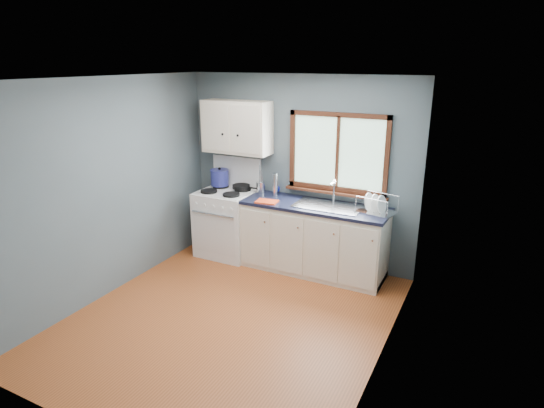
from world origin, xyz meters
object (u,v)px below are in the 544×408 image
at_px(gas_range, 227,221).
at_px(dish_rack, 376,208).
at_px(sink, 328,211).
at_px(skillet, 241,187).
at_px(base_cabinets, 313,242).
at_px(stockpot, 220,177).
at_px(utensil_crock, 261,187).
at_px(thermos, 275,185).

bearing_deg(gas_range, dish_rack, 1.71).
bearing_deg(sink, skillet, 175.16).
bearing_deg(base_cabinets, stockpot, 175.60).
bearing_deg(dish_rack, gas_range, -166.55).
relative_size(gas_range, utensil_crock, 3.57).
relative_size(sink, thermos, 2.72).
xyz_separation_m(gas_range, sink, (1.49, 0.02, 0.37)).
bearing_deg(sink, dish_rack, 4.24).
xyz_separation_m(gas_range, base_cabinets, (1.31, 0.02, -0.08)).
bearing_deg(base_cabinets, gas_range, -179.18).
bearing_deg(base_cabinets, sink, -0.13).
relative_size(sink, skillet, 2.28).
xyz_separation_m(utensil_crock, thermos, (0.25, -0.05, 0.08)).
bearing_deg(stockpot, base_cabinets, -4.40).
xyz_separation_m(skillet, dish_rack, (1.91, -0.07, -0.01)).
relative_size(utensil_crock, dish_rack, 0.79).
xyz_separation_m(sink, dish_rack, (0.59, 0.04, 0.12)).
xyz_separation_m(sink, thermos, (-0.79, 0.11, 0.22)).
distance_m(base_cabinets, stockpot, 1.64).
bearing_deg(stockpot, utensil_crock, 4.22).
distance_m(gas_range, thermos, 0.91).
relative_size(thermos, dish_rack, 0.64).
relative_size(base_cabinets, utensil_crock, 4.86).
relative_size(gas_range, thermos, 4.41).
height_order(gas_range, thermos, gas_range).
xyz_separation_m(gas_range, dish_rack, (2.07, 0.06, 0.48)).
bearing_deg(utensil_crock, thermos, -12.11).
relative_size(gas_range, sink, 1.62).
relative_size(base_cabinets, stockpot, 5.57).
xyz_separation_m(gas_range, thermos, (0.69, 0.13, 0.58)).
bearing_deg(skillet, dish_rack, -4.08).
relative_size(utensil_crock, thermos, 1.24).
distance_m(skillet, thermos, 0.53).
xyz_separation_m(skillet, thermos, (0.53, -0.00, 0.09)).
height_order(stockpot, thermos, thermos).
bearing_deg(base_cabinets, skillet, 174.42).
bearing_deg(sink, stockpot, 176.06).
xyz_separation_m(gas_range, utensil_crock, (0.44, 0.18, 0.50)).
xyz_separation_m(skillet, stockpot, (-0.35, 0.00, 0.09)).
relative_size(base_cabinets, skillet, 5.02).
bearing_deg(dish_rack, base_cabinets, -165.04).
height_order(stockpot, dish_rack, stockpot).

